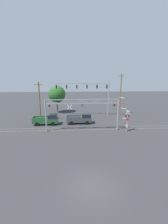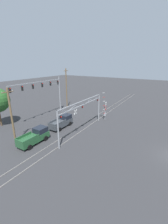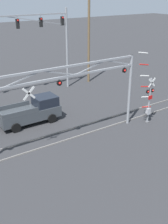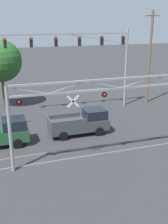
{
  "view_description": "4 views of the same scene",
  "coord_description": "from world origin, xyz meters",
  "px_view_note": "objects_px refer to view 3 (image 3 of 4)",
  "views": [
    {
      "loc": [
        -1.46,
        -11.57,
        9.48
      ],
      "look_at": [
        0.42,
        16.72,
        3.14
      ],
      "focal_mm": 24.0,
      "sensor_mm": 36.0,
      "label": 1
    },
    {
      "loc": [
        -21.2,
        1.4,
        12.23
      ],
      "look_at": [
        -0.28,
        14.28,
        4.03
      ],
      "focal_mm": 24.0,
      "sensor_mm": 36.0,
      "label": 2
    },
    {
      "loc": [
        -8.76,
        -1.34,
        10.64
      ],
      "look_at": [
        2.32,
        15.22,
        1.91
      ],
      "focal_mm": 45.0,
      "sensor_mm": 36.0,
      "label": 3
    },
    {
      "loc": [
        -7.28,
        -2.7,
        9.83
      ],
      "look_at": [
        -1.38,
        15.1,
        3.55
      ],
      "focal_mm": 45.0,
      "sensor_mm": 36.0,
      "label": 4
    }
  ],
  "objects_px": {
    "utility_pole_right": "(89,37)",
    "pickup_truck_lead": "(33,111)",
    "crossing_signal_mast": "(148,100)",
    "crossing_gantry": "(59,90)",
    "traffic_signal_span": "(33,33)"
  },
  "relations": [
    {
      "from": "pickup_truck_lead",
      "to": "utility_pole_right",
      "type": "xyz_separation_m",
      "value": [
        10.71,
        7.04,
        4.46
      ]
    },
    {
      "from": "crossing_gantry",
      "to": "pickup_truck_lead",
      "type": "height_order",
      "value": "crossing_gantry"
    },
    {
      "from": "traffic_signal_span",
      "to": "pickup_truck_lead",
      "type": "relative_size",
      "value": 2.62
    },
    {
      "from": "crossing_gantry",
      "to": "traffic_signal_span",
      "type": "bearing_deg",
      "value": 73.61
    },
    {
      "from": "crossing_gantry",
      "to": "crossing_signal_mast",
      "type": "bearing_deg",
      "value": -6.1
    },
    {
      "from": "pickup_truck_lead",
      "to": "crossing_gantry",
      "type": "bearing_deg",
      "value": -88.19
    },
    {
      "from": "crossing_gantry",
      "to": "utility_pole_right",
      "type": "height_order",
      "value": "utility_pole_right"
    },
    {
      "from": "crossing_signal_mast",
      "to": "pickup_truck_lead",
      "type": "relative_size",
      "value": 1.2
    },
    {
      "from": "utility_pole_right",
      "to": "pickup_truck_lead",
      "type": "bearing_deg",
      "value": -146.69
    },
    {
      "from": "crossing_gantry",
      "to": "utility_pole_right",
      "type": "relative_size",
      "value": 1.25
    },
    {
      "from": "crossing_signal_mast",
      "to": "pickup_truck_lead",
      "type": "height_order",
      "value": "crossing_signal_mast"
    },
    {
      "from": "crossing_signal_mast",
      "to": "traffic_signal_span",
      "type": "height_order",
      "value": "traffic_signal_span"
    },
    {
      "from": "crossing_gantry",
      "to": "traffic_signal_span",
      "type": "distance_m",
      "value": 12.12
    },
    {
      "from": "crossing_gantry",
      "to": "pickup_truck_lead",
      "type": "bearing_deg",
      "value": 91.81
    },
    {
      "from": "crossing_gantry",
      "to": "traffic_signal_span",
      "type": "xyz_separation_m",
      "value": [
        3.36,
        11.44,
        2.22
      ]
    }
  ]
}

